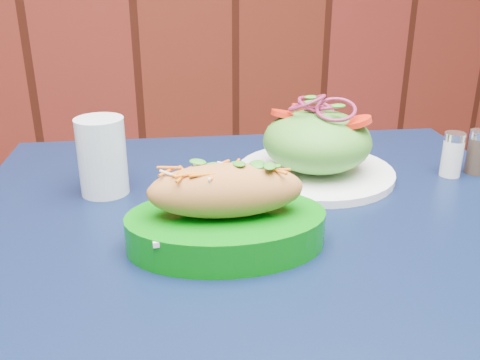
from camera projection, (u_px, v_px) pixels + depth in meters
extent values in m
cube|color=black|center=(268.00, 241.00, 0.67)|extent=(0.90, 0.90, 0.03)
cylinder|color=black|center=(76.00, 336.00, 1.08)|extent=(0.04, 0.04, 0.72)
cylinder|color=black|center=(390.00, 312.00, 1.15)|extent=(0.04, 0.04, 0.72)
cube|color=white|center=(226.00, 217.00, 0.62)|extent=(0.18, 0.10, 0.01)
ellipsoid|color=#C1743D|center=(226.00, 190.00, 0.61)|extent=(0.19, 0.10, 0.06)
cylinder|color=white|center=(315.00, 172.00, 0.83)|extent=(0.24, 0.24, 0.01)
ellipsoid|color=#4C992D|center=(317.00, 141.00, 0.81)|extent=(0.17, 0.17, 0.09)
cylinder|color=red|center=(355.00, 119.00, 0.78)|extent=(0.05, 0.05, 0.01)
cylinder|color=red|center=(287.00, 111.00, 0.82)|extent=(0.05, 0.05, 0.01)
cylinder|color=red|center=(306.00, 107.00, 0.84)|extent=(0.05, 0.05, 0.01)
torus|color=maroon|center=(319.00, 109.00, 0.80)|extent=(0.06, 0.06, 0.01)
torus|color=maroon|center=(319.00, 106.00, 0.79)|extent=(0.06, 0.06, 0.01)
torus|color=maroon|center=(319.00, 103.00, 0.79)|extent=(0.06, 0.06, 0.01)
torus|color=maroon|center=(319.00, 101.00, 0.79)|extent=(0.06, 0.06, 0.01)
cylinder|color=silver|center=(102.00, 156.00, 0.76)|extent=(0.07, 0.07, 0.11)
cylinder|color=white|center=(452.00, 158.00, 0.83)|extent=(0.03, 0.03, 0.06)
cylinder|color=silver|center=(455.00, 137.00, 0.81)|extent=(0.03, 0.03, 0.01)
cylinder|color=#3F3326|center=(477.00, 156.00, 0.84)|extent=(0.03, 0.03, 0.06)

